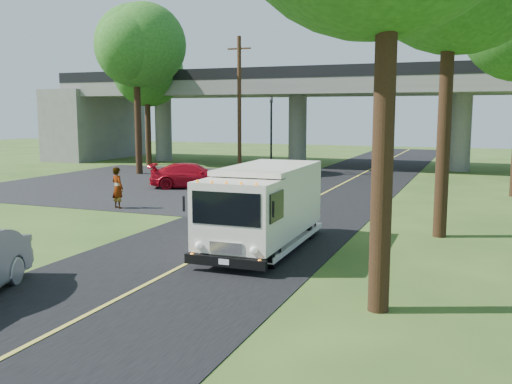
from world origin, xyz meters
The scene contains 12 objects.
ground centered at (0.00, 0.00, 0.00)m, with size 120.00×120.00×0.00m, color #2F4D1B.
road centered at (0.00, 10.00, 0.01)m, with size 7.00×90.00×0.02m, color black.
parking_lot centered at (-11.00, 18.00, 0.01)m, with size 16.00×18.00×0.01m, color black.
lane_line centered at (0.00, 10.00, 0.03)m, with size 0.12×90.00×0.01m, color gold.
overpass centered at (0.00, 32.00, 4.56)m, with size 54.00×10.00×7.30m.
traffic_signal centered at (-6.00, 26.00, 3.20)m, with size 0.18×0.22×5.20m.
utility_pole centered at (-7.50, 24.00, 4.59)m, with size 1.60×0.26×9.00m.
tree_left_lot centered at (-13.79, 21.84, 7.90)m, with size 5.60×5.50×10.50m.
tree_left_far centered at (-16.79, 27.84, 7.45)m, with size 5.26×5.16×9.89m.
step_van centered at (1.34, 5.15, 1.37)m, with size 2.31×6.04×2.52m.
red_sedan centered at (-7.28, 16.94, 0.68)m, with size 1.91×4.69×1.36m, color #AD0A19.
pedestrian centered at (-7.14, 9.77, 0.90)m, with size 0.66×0.43×1.80m, color gray.
Camera 1 is at (7.34, -10.69, 4.15)m, focal length 40.00 mm.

